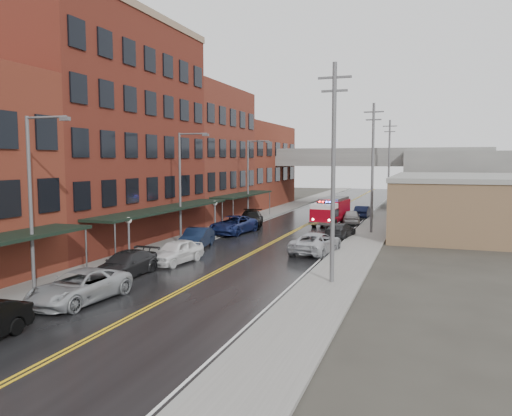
% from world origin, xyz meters
% --- Properties ---
extents(ground, '(220.00, 220.00, 0.00)m').
position_xyz_m(ground, '(0.00, 0.00, 0.00)').
color(ground, '#2D2B26').
rests_on(ground, ground).
extents(road, '(11.00, 160.00, 0.02)m').
position_xyz_m(road, '(0.00, 30.00, 0.01)').
color(road, black).
rests_on(road, ground).
extents(sidewalk_left, '(3.00, 160.00, 0.15)m').
position_xyz_m(sidewalk_left, '(-7.30, 30.00, 0.07)').
color(sidewalk_left, slate).
rests_on(sidewalk_left, ground).
extents(sidewalk_right, '(3.00, 160.00, 0.15)m').
position_xyz_m(sidewalk_right, '(7.30, 30.00, 0.07)').
color(sidewalk_right, slate).
rests_on(sidewalk_right, ground).
extents(curb_left, '(0.30, 160.00, 0.15)m').
position_xyz_m(curb_left, '(-5.65, 30.00, 0.07)').
color(curb_left, gray).
rests_on(curb_left, ground).
extents(curb_right, '(0.30, 160.00, 0.15)m').
position_xyz_m(curb_right, '(5.65, 30.00, 0.07)').
color(curb_right, gray).
rests_on(curb_right, ground).
extents(brick_building_b, '(9.00, 20.00, 18.00)m').
position_xyz_m(brick_building_b, '(-13.30, 23.00, 9.00)').
color(brick_building_b, maroon).
rests_on(brick_building_b, ground).
extents(brick_building_c, '(9.00, 15.00, 15.00)m').
position_xyz_m(brick_building_c, '(-13.30, 40.50, 7.50)').
color(brick_building_c, brown).
rests_on(brick_building_c, ground).
extents(brick_building_far, '(9.00, 20.00, 12.00)m').
position_xyz_m(brick_building_far, '(-13.30, 58.00, 6.00)').
color(brick_building_far, brown).
rests_on(brick_building_far, ground).
extents(tan_building, '(14.00, 22.00, 5.00)m').
position_xyz_m(tan_building, '(16.00, 40.00, 2.50)').
color(tan_building, brown).
rests_on(tan_building, ground).
extents(right_far_block, '(18.00, 30.00, 8.00)m').
position_xyz_m(right_far_block, '(18.00, 70.00, 4.00)').
color(right_far_block, slate).
rests_on(right_far_block, ground).
extents(awning_1, '(2.60, 18.00, 3.09)m').
position_xyz_m(awning_1, '(-7.49, 23.00, 2.99)').
color(awning_1, black).
rests_on(awning_1, ground).
extents(awning_2, '(2.60, 13.00, 3.09)m').
position_xyz_m(awning_2, '(-7.49, 40.50, 2.99)').
color(awning_2, black).
rests_on(awning_2, ground).
extents(globe_lamp_1, '(0.44, 0.44, 3.12)m').
position_xyz_m(globe_lamp_1, '(-6.40, 16.00, 2.31)').
color(globe_lamp_1, '#59595B').
rests_on(globe_lamp_1, ground).
extents(globe_lamp_2, '(0.44, 0.44, 3.12)m').
position_xyz_m(globe_lamp_2, '(-6.40, 30.00, 2.31)').
color(globe_lamp_2, '#59595B').
rests_on(globe_lamp_2, ground).
extents(street_lamp_0, '(2.64, 0.22, 9.00)m').
position_xyz_m(street_lamp_0, '(-6.55, 8.00, 5.19)').
color(street_lamp_0, '#59595B').
rests_on(street_lamp_0, ground).
extents(street_lamp_1, '(2.64, 0.22, 9.00)m').
position_xyz_m(street_lamp_1, '(-6.55, 24.00, 5.19)').
color(street_lamp_1, '#59595B').
rests_on(street_lamp_1, ground).
extents(street_lamp_2, '(2.64, 0.22, 9.00)m').
position_xyz_m(street_lamp_2, '(-6.55, 40.00, 5.19)').
color(street_lamp_2, '#59595B').
rests_on(street_lamp_2, ground).
extents(utility_pole_0, '(1.80, 0.24, 12.00)m').
position_xyz_m(utility_pole_0, '(7.20, 15.00, 6.31)').
color(utility_pole_0, '#59595B').
rests_on(utility_pole_0, ground).
extents(utility_pole_1, '(1.80, 0.24, 12.00)m').
position_xyz_m(utility_pole_1, '(7.20, 35.00, 6.31)').
color(utility_pole_1, '#59595B').
rests_on(utility_pole_1, ground).
extents(utility_pole_2, '(1.80, 0.24, 12.00)m').
position_xyz_m(utility_pole_2, '(7.20, 55.00, 6.31)').
color(utility_pole_2, '#59595B').
rests_on(utility_pole_2, ground).
extents(overpass, '(40.00, 10.00, 7.50)m').
position_xyz_m(overpass, '(0.00, 62.00, 5.99)').
color(overpass, slate).
rests_on(overpass, ground).
extents(fire_truck, '(3.54, 7.87, 2.81)m').
position_xyz_m(fire_truck, '(2.37, 40.65, 1.53)').
color(fire_truck, maroon).
rests_on(fire_truck, ground).
extents(parked_car_left_2, '(2.97, 5.66, 1.52)m').
position_xyz_m(parked_car_left_2, '(-3.65, 7.58, 0.76)').
color(parked_car_left_2, '#9C9FA3').
rests_on(parked_car_left_2, ground).
extents(parked_car_left_3, '(2.07, 5.05, 1.46)m').
position_xyz_m(parked_car_left_3, '(-4.59, 12.89, 0.73)').
color(parked_car_left_3, black).
rests_on(parked_car_left_3, ground).
extents(parked_car_left_4, '(2.46, 4.83, 1.58)m').
position_xyz_m(parked_car_left_4, '(-3.60, 17.21, 0.79)').
color(parked_car_left_4, white).
rests_on(parked_car_left_4, ground).
extents(parked_car_left_5, '(2.36, 4.97, 1.57)m').
position_xyz_m(parked_car_left_5, '(-4.80, 22.80, 0.79)').
color(parked_car_left_5, black).
rests_on(parked_car_left_5, ground).
extents(parked_car_left_6, '(3.31, 6.18, 1.65)m').
position_xyz_m(parked_car_left_6, '(-5.00, 31.01, 0.82)').
color(parked_car_left_6, navy).
rests_on(parked_car_left_6, ground).
extents(parked_car_left_7, '(3.73, 6.16, 1.67)m').
position_xyz_m(parked_car_left_7, '(-5.00, 35.87, 0.83)').
color(parked_car_left_7, black).
rests_on(parked_car_left_7, ground).
extents(parked_car_right_0, '(3.31, 5.87, 1.55)m').
position_xyz_m(parked_car_right_0, '(4.41, 23.80, 0.77)').
color(parked_car_right_0, '#B1B4BA').
rests_on(parked_car_right_0, ground).
extents(parked_car_right_1, '(2.41, 4.82, 1.34)m').
position_xyz_m(parked_car_right_1, '(4.85, 31.80, 0.67)').
color(parked_car_right_1, '#27282A').
rests_on(parked_car_right_1, ground).
extents(parked_car_right_2, '(2.37, 4.67, 1.52)m').
position_xyz_m(parked_car_right_2, '(4.39, 41.80, 0.76)').
color(parked_car_right_2, '#B8B8B8').
rests_on(parked_car_right_2, ground).
extents(parked_car_right_3, '(1.61, 4.46, 1.46)m').
position_xyz_m(parked_car_right_3, '(4.83, 47.80, 0.73)').
color(parked_car_right_3, black).
rests_on(parked_car_right_3, ground).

